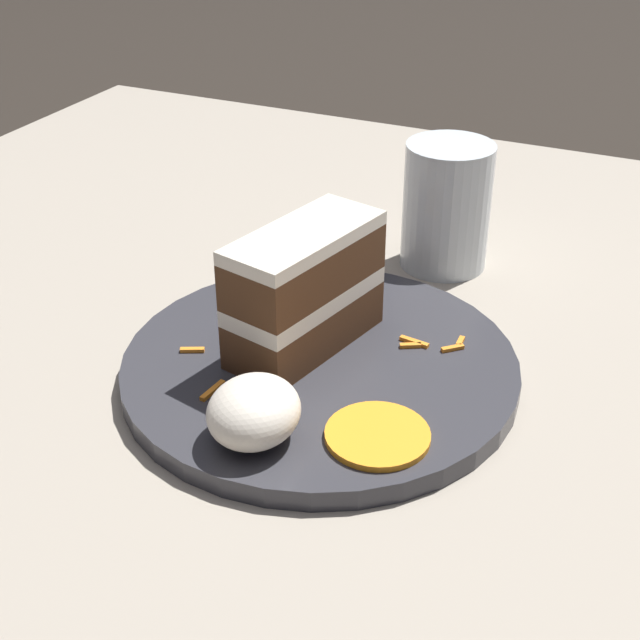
% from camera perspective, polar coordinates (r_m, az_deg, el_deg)
% --- Properties ---
extents(ground_plane, '(6.00, 6.00, 0.00)m').
position_cam_1_polar(ground_plane, '(0.69, -0.93, -4.35)').
color(ground_plane, black).
rests_on(ground_plane, ground).
extents(dining_table, '(1.09, 1.13, 0.02)m').
position_cam_1_polar(dining_table, '(0.69, -0.93, -3.50)').
color(dining_table, gray).
rests_on(dining_table, ground).
extents(plate, '(0.29, 0.29, 0.02)m').
position_cam_1_polar(plate, '(0.66, -0.00, -3.04)').
color(plate, '#333338').
rests_on(plate, dining_table).
extents(cake_slice, '(0.14, 0.08, 0.09)m').
position_cam_1_polar(cake_slice, '(0.65, -0.70, 1.97)').
color(cake_slice, '#4C2D19').
rests_on(cake_slice, plate).
extents(cream_dollop, '(0.07, 0.06, 0.04)m').
position_cam_1_polar(cream_dollop, '(0.57, -4.26, -5.86)').
color(cream_dollop, silver).
rests_on(cream_dollop, plate).
extents(orange_garnish, '(0.07, 0.07, 0.00)m').
position_cam_1_polar(orange_garnish, '(0.58, 3.70, -7.37)').
color(orange_garnish, orange).
rests_on(orange_garnish, plate).
extents(carrot_shreds_scatter, '(0.15, 0.20, 0.00)m').
position_cam_1_polar(carrot_shreds_scatter, '(0.66, 0.83, -1.81)').
color(carrot_shreds_scatter, orange).
rests_on(carrot_shreds_scatter, plate).
extents(drinking_glass, '(0.08, 0.08, 0.11)m').
position_cam_1_polar(drinking_glass, '(0.80, 8.06, 6.71)').
color(drinking_glass, silver).
rests_on(drinking_glass, dining_table).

